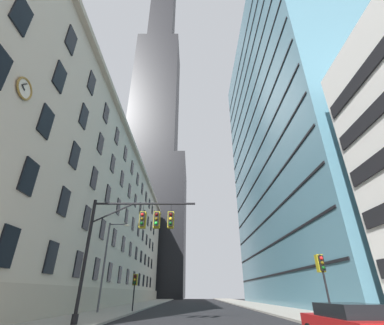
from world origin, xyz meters
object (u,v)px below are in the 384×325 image
Objects in this scene: street_lamppost at (109,257)px; traffic_light_near_right at (322,267)px; traffic_signal_mast at (137,230)px; traffic_light_far_left at (136,281)px.

traffic_light_near_right is at bearing -29.42° from street_lamppost.
traffic_signal_mast is 0.89× the size of street_lamppost.
traffic_signal_mast is at bearing -176.32° from traffic_light_near_right.
traffic_signal_mast is 11.81m from traffic_light_near_right.
traffic_signal_mast is 10.90m from street_lamppost.
traffic_light_near_right is 0.47× the size of street_lamppost.
traffic_light_near_right reaches higher than traffic_light_far_left.
traffic_light_near_right is at bearing -39.12° from traffic_light_far_left.
traffic_light_near_right is 18.66m from street_lamppost.
street_lamppost reaches higher than traffic_light_near_right.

